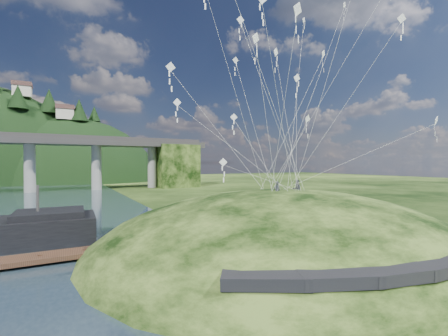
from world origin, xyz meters
TOP-DOWN VIEW (x-y plane):
  - ground at (0.00, 0.00)m, footprint 320.00×320.00m
  - grass_hill at (8.00, 2.00)m, footprint 36.00×32.00m
  - footpath at (7.46, -9.74)m, footprint 22.29×5.84m
  - wooden_dock at (-8.26, 6.56)m, footprint 14.08×2.35m
  - kite_flyers at (9.47, 2.49)m, footprint 4.00×1.56m
  - kite_swarm at (7.11, 1.91)m, footprint 20.05×18.18m

SIDE VIEW (x-z plane):
  - grass_hill at x=8.00m, z-range -8.00..5.00m
  - ground at x=0.00m, z-range 0.00..0.00m
  - wooden_dock at x=-8.26m, z-range -0.06..0.94m
  - footpath at x=7.46m, z-range 1.67..2.50m
  - kite_flyers at x=9.47m, z-range 4.93..6.77m
  - kite_swarm at x=7.11m, z-range 7.43..28.70m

